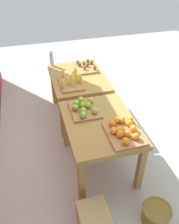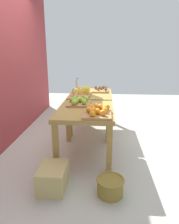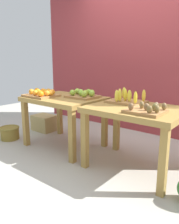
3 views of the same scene
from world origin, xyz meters
TOP-DOWN VIEW (x-y plane):
  - ground_plane at (0.00, 0.00)m, footprint 8.00×8.00m
  - back_wall at (0.00, 1.35)m, footprint 4.40×0.12m
  - display_table_left at (-0.56, 0.00)m, footprint 1.04×0.80m
  - display_table_right at (0.56, 0.00)m, footprint 1.04×0.80m
  - orange_bin at (-0.82, -0.18)m, footprint 0.46×0.36m
  - apple_bin at (-0.32, 0.12)m, footprint 0.41×0.34m
  - banana_crate at (0.35, 0.14)m, footprint 0.44×0.33m
  - kiwi_bin at (0.76, -0.18)m, footprint 0.36×0.32m
  - water_bottle at (1.02, 0.32)m, footprint 0.06×0.06m
  - watermelon_pile at (1.45, -0.25)m, footprint 0.69×0.41m
  - wicker_basket at (-1.45, -0.35)m, footprint 0.31×0.31m
  - cardboard_produce_box at (-1.38, 0.30)m, footprint 0.40×0.30m

SIDE VIEW (x-z plane):
  - ground_plane at x=0.00m, z-range 0.00..0.00m
  - wicker_basket at x=-1.45m, z-range 0.01..0.20m
  - watermelon_pile at x=1.45m, z-range -0.01..0.26m
  - cardboard_produce_box at x=-1.38m, z-range 0.00..0.27m
  - display_table_left at x=-0.56m, z-range 0.26..0.98m
  - display_table_right at x=0.56m, z-range 0.26..0.98m
  - kiwi_bin at x=0.76m, z-range 0.70..0.80m
  - orange_bin at x=-0.82m, z-range 0.71..0.82m
  - apple_bin at x=-0.32m, z-range 0.71..0.82m
  - banana_crate at x=0.35m, z-range 0.69..0.86m
  - water_bottle at x=1.02m, z-range 0.72..0.96m
  - back_wall at x=0.00m, z-range 0.00..3.00m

